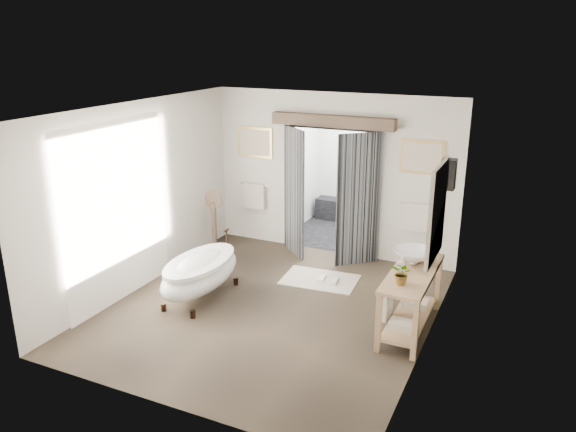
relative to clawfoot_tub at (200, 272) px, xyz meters
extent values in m
plane|color=brown|center=(1.13, 0.12, -0.41)|extent=(5.00, 5.00, 0.00)
cube|color=silver|center=(1.13, -2.38, 1.04)|extent=(4.50, 0.02, 2.90)
cube|color=silver|center=(-1.12, 0.12, 1.04)|extent=(0.02, 5.00, 2.90)
cube|color=silver|center=(3.38, 0.12, 1.04)|extent=(0.02, 5.00, 2.90)
cube|color=silver|center=(-0.40, 2.62, 1.04)|extent=(1.45, 0.02, 2.90)
cube|color=silver|center=(2.65, 2.62, 1.04)|extent=(1.45, 0.02, 2.90)
cube|color=silver|center=(1.13, 2.62, 2.19)|extent=(1.60, 0.02, 0.60)
cube|color=silver|center=(1.13, 0.12, 2.49)|extent=(4.50, 5.00, 0.02)
cube|color=white|center=(-1.07, -0.48, 0.94)|extent=(0.02, 2.20, 2.70)
cube|color=gray|center=(3.35, 0.38, 1.29)|extent=(0.05, 0.95, 1.25)
cube|color=silver|center=(3.32, 0.38, 1.29)|extent=(0.01, 0.80, 1.10)
cube|color=black|center=(3.26, 1.67, 1.49)|extent=(0.20, 0.20, 0.45)
sphere|color=#FFCC8C|center=(3.26, 1.67, 1.49)|extent=(0.10, 0.10, 0.10)
cube|color=black|center=(1.13, 3.62, -0.41)|extent=(2.20, 2.00, 0.01)
cube|color=silver|center=(1.13, 3.62, 2.09)|extent=(2.20, 2.00, 0.02)
cube|color=white|center=(1.13, 4.62, 0.84)|extent=(2.20, 0.02, 2.50)
cube|color=white|center=(0.03, 3.62, 0.84)|extent=(0.02, 2.00, 2.50)
cube|color=white|center=(2.23, 3.62, 0.84)|extent=(0.02, 2.00, 2.50)
cube|color=black|center=(1.13, 4.44, -0.19)|extent=(2.00, 0.35, 0.45)
cylinder|color=silver|center=(0.73, 4.59, 1.19)|extent=(0.40, 0.03, 0.40)
cylinder|color=silver|center=(1.53, 4.59, 1.19)|extent=(0.40, 0.03, 0.40)
cube|color=black|center=(0.33, 2.62, 0.74)|extent=(0.07, 0.10, 2.30)
cube|color=black|center=(1.93, 2.62, 0.74)|extent=(0.07, 0.10, 2.30)
cube|color=black|center=(1.13, 2.62, 1.89)|extent=(1.67, 0.10, 0.07)
cube|color=black|center=(0.53, 2.27, 0.74)|extent=(0.62, 0.57, 2.30)
cube|color=black|center=(1.73, 2.27, 0.74)|extent=(0.62, 0.57, 2.30)
cube|color=brown|center=(1.13, 2.52, 2.01)|extent=(2.20, 0.20, 0.20)
cube|color=tan|center=(-0.42, 2.60, 1.51)|extent=(0.72, 0.03, 0.57)
cube|color=beige|center=(-0.42, 2.58, 1.51)|extent=(0.62, 0.01, 0.47)
cube|color=tan|center=(2.68, 2.60, 1.51)|extent=(0.72, 0.03, 0.57)
cube|color=beige|center=(2.68, 2.58, 1.51)|extent=(0.62, 0.01, 0.47)
cylinder|color=silver|center=(-0.42, 2.56, 0.71)|extent=(0.60, 0.02, 0.02)
cube|color=beige|center=(-0.42, 2.54, 0.49)|extent=(0.42, 0.08, 0.48)
cylinder|color=silver|center=(2.68, 2.56, 0.71)|extent=(0.60, 0.02, 0.02)
cube|color=beige|center=(2.68, 2.54, 0.49)|extent=(0.42, 0.08, 0.48)
cylinder|color=black|center=(-0.25, -0.61, -0.35)|extent=(0.08, 0.08, 0.12)
cylinder|color=black|center=(0.25, -0.61, -0.35)|extent=(0.08, 0.08, 0.12)
cylinder|color=black|center=(-0.25, 0.61, -0.35)|extent=(0.08, 0.08, 0.12)
cylinder|color=black|center=(0.25, 0.61, -0.35)|extent=(0.08, 0.08, 0.12)
ellipsoid|color=white|center=(0.00, 0.00, -0.02)|extent=(0.77, 1.72, 0.55)
cylinder|color=black|center=(0.00, 0.79, 0.32)|extent=(0.03, 0.03, 0.22)
cube|color=tan|center=(2.87, -0.36, 0.01)|extent=(0.07, 0.07, 0.85)
cube|color=tan|center=(3.33, -0.36, 0.01)|extent=(0.07, 0.07, 0.85)
cube|color=tan|center=(2.87, 1.12, 0.01)|extent=(0.07, 0.07, 0.85)
cube|color=tan|center=(3.33, 1.12, 0.01)|extent=(0.07, 0.07, 0.85)
cube|color=tan|center=(3.10, 0.38, 0.41)|extent=(0.55, 1.60, 0.05)
cube|color=tan|center=(3.10, 0.38, -0.25)|extent=(0.45, 1.50, 0.03)
cylinder|color=silver|center=(2.83, 0.38, 0.19)|extent=(0.02, 1.40, 0.02)
cube|color=beige|center=(2.83, 0.23, -0.01)|extent=(0.06, 0.34, 0.42)
cube|color=beige|center=(3.10, 0.03, -0.19)|extent=(0.35, 0.25, 0.10)
cube|color=beige|center=(3.10, 0.73, -0.19)|extent=(0.35, 0.25, 0.10)
cube|color=brown|center=(-0.81, 1.69, -0.37)|extent=(0.23, 0.23, 0.08)
cylinder|color=brown|center=(-0.81, 1.69, 0.10)|extent=(0.09, 0.09, 0.88)
cylinder|color=silver|center=(-0.81, 1.71, 0.60)|extent=(0.31, 0.02, 0.31)
cylinder|color=brown|center=(-0.81, 1.69, 0.60)|extent=(0.35, 0.02, 0.35)
cube|color=beige|center=(1.41, 1.35, -0.40)|extent=(1.26, 0.89, 0.01)
cube|color=white|center=(1.45, 1.33, -0.37)|extent=(0.12, 0.25, 0.05)
cube|color=white|center=(1.67, 1.33, -0.37)|extent=(0.12, 0.25, 0.05)
imported|color=white|center=(3.04, 0.67, 0.54)|extent=(0.72, 0.72, 0.19)
imported|color=gray|center=(3.06, -0.07, 0.58)|extent=(0.32, 0.30, 0.29)
imported|color=gray|center=(2.94, 0.37, 0.53)|extent=(0.11, 0.11, 0.18)
imported|color=gray|center=(3.01, 1.08, 0.53)|extent=(0.16, 0.16, 0.19)
camera|label=1|loc=(4.47, -6.50, 3.44)|focal=35.00mm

